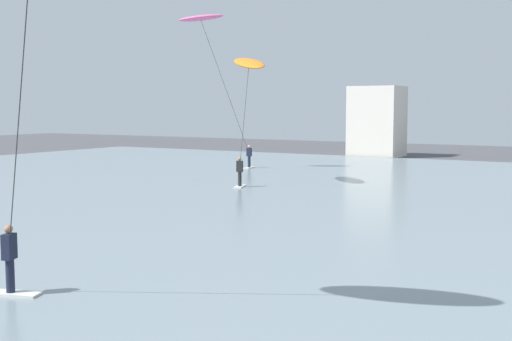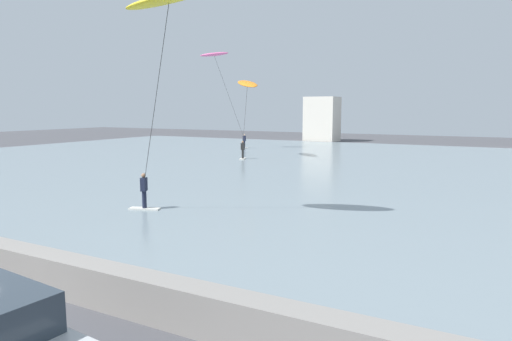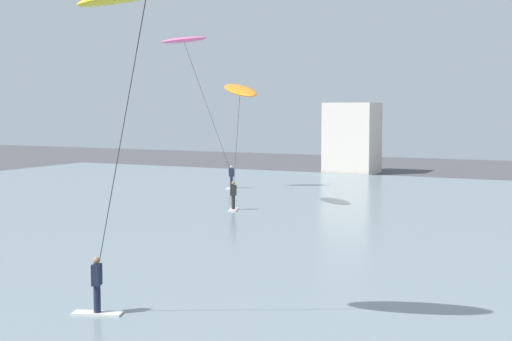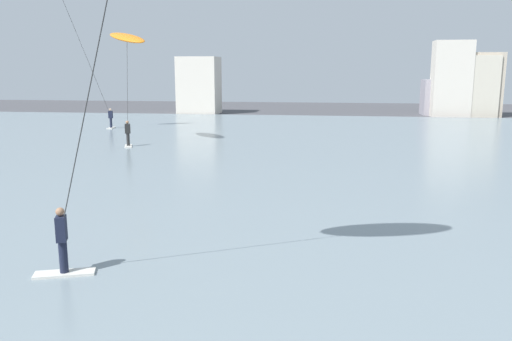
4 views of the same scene
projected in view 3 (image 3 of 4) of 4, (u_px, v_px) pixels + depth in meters
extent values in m
cube|color=gray|center=(413.00, 229.00, 35.47)|extent=(84.00, 52.00, 0.10)
cube|color=beige|center=(352.00, 138.00, 65.90)|extent=(4.43, 3.81, 6.33)
cube|color=silver|center=(233.00, 210.00, 41.54)|extent=(0.90, 1.47, 0.06)
cylinder|color=black|center=(233.00, 202.00, 41.51)|extent=(0.20, 0.20, 0.78)
cube|color=black|center=(233.00, 190.00, 41.45)|extent=(0.40, 0.32, 0.60)
sphere|color=#9E7051|center=(233.00, 183.00, 41.41)|extent=(0.20, 0.20, 0.20)
cylinder|color=#333333|center=(237.00, 141.00, 42.05)|extent=(0.46, 1.69, 5.59)
ellipsoid|color=orange|center=(240.00, 90.00, 42.63)|extent=(3.82, 3.46, 1.26)
cube|color=silver|center=(97.00, 313.00, 20.67)|extent=(1.47, 0.88, 0.06)
cylinder|color=#191E33|center=(97.00, 299.00, 20.63)|extent=(0.20, 0.20, 0.78)
cube|color=#191E33|center=(97.00, 275.00, 20.57)|extent=(0.32, 0.39, 0.60)
sphere|color=#9E7051|center=(96.00, 260.00, 20.54)|extent=(0.20, 0.20, 0.20)
cylinder|color=#333333|center=(120.00, 147.00, 19.17)|extent=(2.63, 1.18, 7.42)
cube|color=silver|center=(231.00, 188.00, 52.72)|extent=(0.67, 1.45, 0.06)
cylinder|color=#191E33|center=(231.00, 182.00, 52.68)|extent=(0.20, 0.20, 0.78)
cube|color=#191E33|center=(231.00, 173.00, 52.62)|extent=(0.37, 0.27, 0.60)
sphere|color=beige|center=(231.00, 167.00, 52.59)|extent=(0.20, 0.20, 0.20)
cylinder|color=#333333|center=(208.00, 109.00, 51.57)|extent=(2.32, 2.64, 9.23)
ellipsoid|color=pink|center=(184.00, 40.00, 50.51)|extent=(3.26, 2.30, 0.65)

